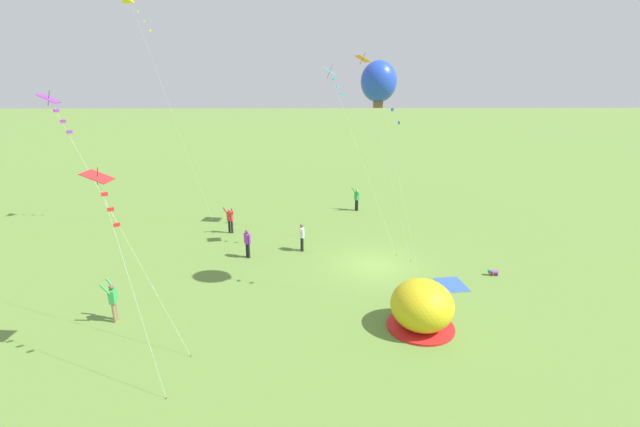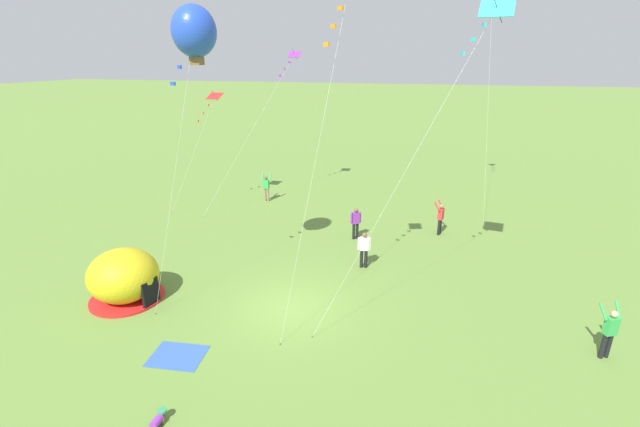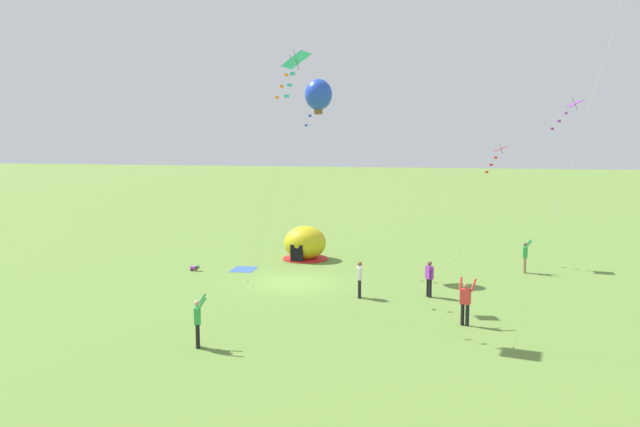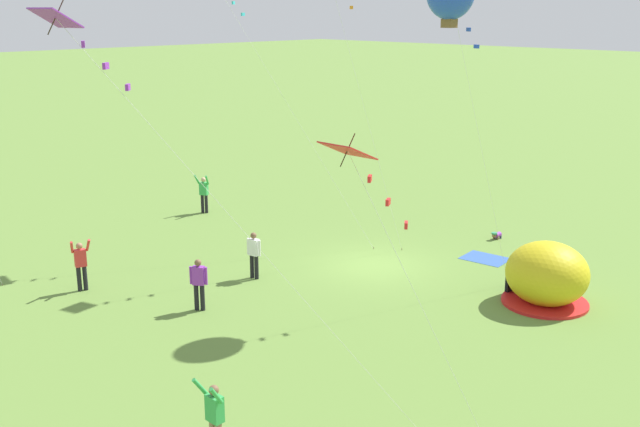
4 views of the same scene
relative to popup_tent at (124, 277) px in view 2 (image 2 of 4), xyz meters
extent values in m
plane|color=olive|center=(6.50, 1.05, -1.00)|extent=(300.00, 300.00, 0.00)
ellipsoid|color=gold|center=(-0.01, 0.00, 0.05)|extent=(2.70, 2.60, 2.10)
cylinder|color=red|center=(-0.01, 0.00, -0.95)|extent=(2.81, 2.81, 0.10)
cube|color=black|center=(1.25, -0.17, -0.45)|extent=(0.22, 0.81, 1.10)
cube|color=#3359A5|center=(3.89, -2.56, -0.99)|extent=(1.83, 1.48, 0.01)
cylinder|color=purple|center=(4.96, -5.18, -0.83)|extent=(0.22, 0.32, 0.22)
sphere|color=brown|center=(4.96, -4.92, -0.80)|extent=(0.19, 0.19, 0.19)
cylinder|color=#338C59|center=(4.96, -4.92, -0.71)|extent=(0.24, 0.24, 0.06)
cylinder|color=brown|center=(4.86, -5.06, -0.91)|extent=(0.07, 0.07, 0.17)
cylinder|color=brown|center=(5.06, -5.06, -0.91)|extent=(0.07, 0.07, 0.17)
cylinder|color=#8C7251|center=(0.65, 13.00, -0.56)|extent=(0.15, 0.15, 0.88)
cylinder|color=#8C7251|center=(0.85, 13.00, -0.56)|extent=(0.15, 0.15, 0.88)
cube|color=green|center=(0.75, 13.00, 0.18)|extent=(0.38, 0.25, 0.60)
sphere|color=brown|center=(0.75, 13.00, 0.61)|extent=(0.22, 0.22, 0.22)
cylinder|color=green|center=(0.49, 13.15, 0.65)|extent=(0.16, 0.39, 0.50)
cylinder|color=green|center=(1.02, 13.16, 0.65)|extent=(0.14, 0.39, 0.50)
cylinder|color=black|center=(17.03, 0.92, -0.56)|extent=(0.15, 0.15, 0.88)
cylinder|color=black|center=(17.21, 1.01, -0.56)|extent=(0.15, 0.15, 0.88)
cube|color=green|center=(17.12, 0.97, 0.18)|extent=(0.45, 0.38, 0.60)
sphere|color=tan|center=(17.12, 0.97, 0.61)|extent=(0.22, 0.22, 0.22)
cylinder|color=green|center=(16.82, 0.98, 0.65)|extent=(0.30, 0.36, 0.50)
cylinder|color=green|center=(17.29, 1.22, 0.65)|extent=(0.20, 0.39, 0.50)
cylinder|color=black|center=(7.57, 8.25, -0.56)|extent=(0.15, 0.15, 0.88)
cylinder|color=black|center=(7.74, 8.36, -0.56)|extent=(0.15, 0.15, 0.88)
cube|color=purple|center=(7.66, 8.30, 0.18)|extent=(0.45, 0.42, 0.60)
sphere|color=brown|center=(7.66, 8.30, 0.61)|extent=(0.22, 0.22, 0.22)
cylinder|color=purple|center=(7.45, 8.16, 0.18)|extent=(0.09, 0.09, 0.58)
cylinder|color=purple|center=(7.86, 8.45, 0.18)|extent=(0.09, 0.09, 0.58)
cylinder|color=black|center=(8.53, 5.13, -0.56)|extent=(0.15, 0.15, 0.88)
cylinder|color=black|center=(8.73, 5.18, -0.56)|extent=(0.15, 0.15, 0.88)
cube|color=white|center=(8.63, 5.15, 0.18)|extent=(0.42, 0.32, 0.60)
sphere|color=brown|center=(8.63, 5.15, 0.61)|extent=(0.22, 0.22, 0.22)
cylinder|color=white|center=(8.39, 5.10, 0.18)|extent=(0.09, 0.09, 0.58)
cylinder|color=white|center=(8.87, 5.21, 0.18)|extent=(0.09, 0.09, 0.58)
cylinder|color=black|center=(11.91, 9.99, -0.56)|extent=(0.15, 0.15, 0.88)
cylinder|color=black|center=(11.97, 10.18, -0.56)|extent=(0.15, 0.15, 0.88)
cube|color=red|center=(11.94, 10.08, 0.18)|extent=(0.35, 0.44, 0.60)
sphere|color=#9E7051|center=(11.94, 10.08, 0.61)|extent=(0.22, 0.22, 0.22)
cylinder|color=red|center=(11.72, 9.88, 0.65)|extent=(0.39, 0.15, 0.50)
cylinder|color=red|center=(11.88, 10.38, 0.65)|extent=(0.38, 0.26, 0.50)
cylinder|color=silver|center=(-2.90, 10.45, 2.45)|extent=(2.36, 2.30, 6.89)
cylinder|color=brown|center=(-4.08, 9.31, -0.97)|extent=(0.03, 0.03, 0.06)
cube|color=red|center=(-1.72, 11.60, 5.89)|extent=(0.84, 0.79, 0.35)
cylinder|color=#332314|center=(-1.72, 11.60, 5.90)|extent=(0.22, 0.21, 0.63)
cube|color=red|center=(-2.02, 11.31, 5.36)|extent=(0.16, 0.20, 0.12)
cube|color=red|center=(-2.27, 11.07, 4.92)|extent=(0.15, 0.20, 0.12)
cube|color=red|center=(-2.52, 10.82, 4.47)|extent=(0.17, 0.20, 0.12)
cylinder|color=silver|center=(13.90, 13.74, 6.33)|extent=(0.96, 3.81, 14.65)
cylinder|color=brown|center=(14.38, 11.84, -0.97)|extent=(0.03, 0.03, 0.06)
cylinder|color=silver|center=(7.63, 0.33, 4.52)|extent=(1.49, 2.95, 11.04)
cylinder|color=brown|center=(6.88, -1.15, -0.97)|extent=(0.03, 0.03, 0.06)
cube|color=orange|center=(8.20, 1.46, 9.45)|extent=(0.20, 0.16, 0.12)
cube|color=orange|center=(8.06, 1.18, 8.93)|extent=(0.19, 0.17, 0.12)
cube|color=orange|center=(7.92, 0.90, 8.42)|extent=(0.20, 0.15, 0.12)
cylinder|color=silver|center=(10.30, 1.44, 4.26)|extent=(4.99, 3.85, 10.51)
cylinder|color=brown|center=(7.81, -0.48, -0.97)|extent=(0.03, 0.03, 0.06)
cube|color=#33B7D1|center=(12.79, 3.36, 9.51)|extent=(1.15, 1.01, 0.59)
cylinder|color=#332314|center=(12.79, 3.36, 9.52)|extent=(0.46, 0.36, 0.85)
cube|color=#33B7D1|center=(12.45, 3.10, 9.01)|extent=(0.13, 0.21, 0.12)
cube|color=#33B7D1|center=(12.17, 2.88, 8.59)|extent=(0.15, 0.20, 0.12)
cube|color=#33B7D1|center=(11.88, 2.66, 8.17)|extent=(0.12, 0.21, 0.12)
cylinder|color=silver|center=(0.20, 12.08, 3.62)|extent=(4.06, 5.95, 9.24)
cylinder|color=brown|center=(-1.83, 9.11, -0.97)|extent=(0.03, 0.03, 0.06)
cube|color=purple|center=(2.22, 15.05, 8.24)|extent=(0.84, 0.78, 0.36)
cylinder|color=#332314|center=(2.22, 15.05, 8.25)|extent=(0.21, 0.29, 0.62)
cube|color=purple|center=(1.98, 14.69, 7.78)|extent=(0.20, 0.15, 0.12)
cube|color=purple|center=(1.77, 14.39, 7.38)|extent=(0.17, 0.19, 0.12)
cube|color=purple|center=(1.56, 14.08, 6.99)|extent=(0.19, 0.18, 0.12)
cylinder|color=silver|center=(2.42, 0.51, 3.95)|extent=(1.36, 2.37, 9.89)
cylinder|color=brown|center=(1.75, -0.67, -0.97)|extent=(0.03, 0.03, 0.06)
ellipsoid|color=blue|center=(3.09, 1.69, 8.89)|extent=(1.51, 1.51, 1.70)
cube|color=brown|center=(3.09, 1.69, 7.95)|extent=(0.38, 0.38, 0.27)
cube|color=blue|center=(2.91, 1.37, 8.28)|extent=(0.21, 0.12, 0.12)
cube|color=blue|center=(2.76, 1.11, 7.76)|extent=(0.20, 0.15, 0.12)
cube|color=blue|center=(2.61, 0.84, 7.23)|extent=(0.21, 0.10, 0.12)
camera|label=1|loc=(-15.68, 4.52, 8.87)|focal=24.00mm
camera|label=2|loc=(11.29, -12.32, 8.07)|focal=24.00mm
camera|label=3|loc=(36.82, 10.65, 6.28)|focal=35.00mm
camera|label=4|loc=(-10.83, 21.58, 8.41)|focal=42.00mm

